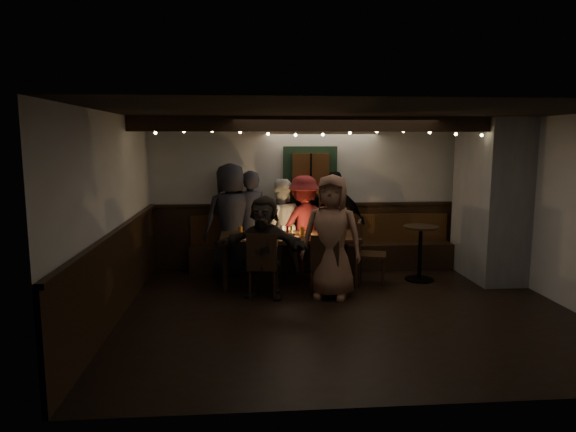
{
  "coord_description": "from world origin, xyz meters",
  "views": [
    {
      "loc": [
        -1.33,
        -6.52,
        2.26
      ],
      "look_at": [
        -0.66,
        1.6,
        1.05
      ],
      "focal_mm": 32.0,
      "sensor_mm": 36.0,
      "label": 1
    }
  ],
  "objects": [
    {
      "name": "chair_end",
      "position": [
        0.55,
        1.31,
        0.56
      ],
      "size": [
        0.56,
        0.56,
        0.99
      ],
      "color": "black",
      "rests_on": "ground"
    },
    {
      "name": "high_top",
      "position": [
        1.47,
        1.39,
        0.56
      ],
      "size": [
        0.56,
        0.56,
        0.89
      ],
      "color": "black",
      "rests_on": "ground"
    },
    {
      "name": "person_d",
      "position": [
        -0.34,
        2.11,
        0.83
      ],
      "size": [
        1.22,
        0.97,
        1.66
      ],
      "primitive_type": "imported",
      "rotation": [
        0.0,
        0.0,
        3.52
      ],
      "color": "maroon",
      "rests_on": "ground"
    },
    {
      "name": "person_b",
      "position": [
        -1.27,
        2.17,
        0.88
      ],
      "size": [
        0.69,
        0.51,
        1.75
      ],
      "primitive_type": "imported",
      "rotation": [
        0.0,
        0.0,
        3.3
      ],
      "color": "#262633",
      "rests_on": "ground"
    },
    {
      "name": "room",
      "position": [
        1.07,
        1.42,
        1.07
      ],
      "size": [
        6.02,
        5.01,
        2.62
      ],
      "color": "black",
      "rests_on": "ground"
    },
    {
      "name": "chair_near_right",
      "position": [
        -0.18,
        0.63,
        0.52
      ],
      "size": [
        0.54,
        0.54,
        0.92
      ],
      "color": "black",
      "rests_on": "ground"
    },
    {
      "name": "person_e",
      "position": [
        0.21,
        2.16,
        0.87
      ],
      "size": [
        1.1,
        0.75,
        1.73
      ],
      "primitive_type": "imported",
      "rotation": [
        0.0,
        0.0,
        2.79
      ],
      "color": "black",
      "rests_on": "ground"
    },
    {
      "name": "person_a",
      "position": [
        -1.59,
        2.07,
        0.94
      ],
      "size": [
        1.08,
        0.9,
        1.88
      ],
      "primitive_type": "imported",
      "rotation": [
        0.0,
        0.0,
        3.52
      ],
      "color": "black",
      "rests_on": "ground"
    },
    {
      "name": "dining_table",
      "position": [
        -0.66,
        1.4,
        0.7
      ],
      "size": [
        2.16,
        0.92,
        0.93
      ],
      "color": "black",
      "rests_on": "ground"
    },
    {
      "name": "person_g",
      "position": [
        -0.11,
        0.62,
        0.89
      ],
      "size": [
        1.01,
        0.83,
        1.78
      ],
      "primitive_type": "imported",
      "rotation": [
        0.0,
        0.0,
        -0.34
      ],
      "color": "#94654D",
      "rests_on": "ground"
    },
    {
      "name": "person_c",
      "position": [
        -0.75,
        2.12,
        0.8
      ],
      "size": [
        0.83,
        0.67,
        1.61
      ],
      "primitive_type": "imported",
      "rotation": [
        0.0,
        0.0,
        3.23
      ],
      "color": "silver",
      "rests_on": "ground"
    },
    {
      "name": "chair_near_left",
      "position": [
        -1.1,
        0.66,
        0.54
      ],
      "size": [
        0.5,
        0.5,
        0.96
      ],
      "color": "black",
      "rests_on": "ground"
    },
    {
      "name": "person_f",
      "position": [
        -1.08,
        0.67,
        0.74
      ],
      "size": [
        1.44,
        0.89,
        1.48
      ],
      "primitive_type": "imported",
      "rotation": [
        0.0,
        0.0,
        -0.35
      ],
      "color": "#2C251E",
      "rests_on": "ground"
    }
  ]
}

